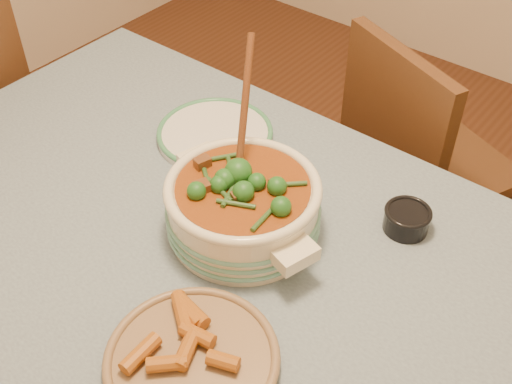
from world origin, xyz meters
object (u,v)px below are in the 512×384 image
Objects in this scene: white_plate at (215,133)px; stew_casserole at (243,202)px; condiment_bowl at (407,218)px; chair_far at (414,158)px; dining_table at (209,282)px; fried_plate at (192,358)px.

stew_casserole is at bearing -38.21° from white_plate.
stew_casserole is 0.34m from condiment_bowl.
dining_table is at bearing 108.15° from chair_far.
fried_plate is (-0.13, -0.52, -0.01)m from condiment_bowl.
stew_casserole reaches higher than fried_plate.
condiment_bowl is at bearing 76.45° from fried_plate.
fried_plate is (0.39, -0.51, 0.01)m from white_plate.
fried_plate is at bearing -53.69° from dining_table.
white_plate is 0.37× the size of chair_far.
dining_table is 1.87× the size of chair_far.
condiment_bowl is at bearing 39.50° from stew_casserole.
dining_table is at bearing -51.18° from white_plate.
condiment_bowl reaches higher than dining_table.
dining_table is 0.40m from white_plate.
chair_far reaches higher than condiment_bowl.
dining_table is 4.17× the size of stew_casserole.
condiment_bowl is (0.28, 0.31, 0.12)m from dining_table.
chair_far is (-0.21, 0.52, -0.28)m from condiment_bowl.
stew_casserole is 0.45× the size of chair_far.
dining_table is 0.20m from stew_casserole.
stew_casserole reaches higher than condiment_bowl.
dining_table is 5.04× the size of white_plate.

